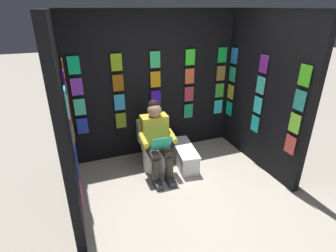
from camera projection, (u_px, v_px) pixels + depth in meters
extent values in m
plane|color=#B2A899|center=(204.00, 218.00, 3.33)|extent=(30.00, 30.00, 0.00)
cube|color=black|center=(154.00, 86.00, 4.48)|extent=(2.94, 0.10, 2.41)
cube|color=#1B31D3|center=(83.00, 126.00, 4.22)|extent=(0.17, 0.01, 0.26)
cube|color=olive|center=(121.00, 121.00, 4.42)|extent=(0.17, 0.01, 0.26)
cube|color=#925F0D|center=(156.00, 116.00, 4.62)|extent=(0.17, 0.01, 0.26)
cube|color=#1A9B61|center=(188.00, 111.00, 4.82)|extent=(0.17, 0.01, 0.26)
cube|color=#38D8F0|center=(218.00, 107.00, 5.02)|extent=(0.17, 0.01, 0.26)
cube|color=#3FDCB3|center=(80.00, 107.00, 4.08)|extent=(0.17, 0.01, 0.26)
cube|color=#2FA6E6|center=(120.00, 102.00, 4.28)|extent=(0.17, 0.01, 0.26)
cube|color=#3711CA|center=(156.00, 98.00, 4.49)|extent=(0.17, 0.01, 0.26)
cube|color=#B3364B|center=(189.00, 94.00, 4.69)|extent=(0.17, 0.01, 0.26)
cube|color=green|center=(219.00, 90.00, 4.89)|extent=(0.17, 0.01, 0.26)
cube|color=purple|center=(77.00, 87.00, 3.95)|extent=(0.17, 0.01, 0.26)
cube|color=#8E540B|center=(118.00, 83.00, 4.15)|extent=(0.17, 0.01, 0.26)
cube|color=orange|center=(156.00, 79.00, 4.35)|extent=(0.17, 0.01, 0.26)
cube|color=#E96237|center=(190.00, 76.00, 4.55)|extent=(0.17, 0.01, 0.26)
cube|color=olive|center=(221.00, 73.00, 4.76)|extent=(0.17, 0.01, 0.26)
cube|color=#0BC279|center=(74.00, 65.00, 3.82)|extent=(0.17, 0.01, 0.26)
cube|color=#7CAE15|center=(116.00, 62.00, 4.02)|extent=(0.17, 0.01, 0.26)
cube|color=#31CB6D|center=(155.00, 60.00, 4.22)|extent=(0.17, 0.01, 0.26)
cube|color=#37F02F|center=(190.00, 57.00, 4.42)|extent=(0.17, 0.01, 0.26)
cube|color=green|center=(222.00, 55.00, 4.62)|extent=(0.17, 0.01, 0.26)
cube|color=black|center=(264.00, 93.00, 4.11)|extent=(0.10, 1.88, 2.41)
cube|color=#0CB89C|center=(229.00, 108.00, 4.95)|extent=(0.01, 0.17, 0.26)
cube|color=#20D6D2|center=(255.00, 124.00, 4.30)|extent=(0.01, 0.17, 0.26)
cube|color=#CB4641|center=(290.00, 145.00, 3.65)|extent=(0.01, 0.17, 0.26)
cube|color=gold|center=(231.00, 92.00, 4.81)|extent=(0.01, 0.17, 0.26)
cube|color=#3DE2E9|center=(258.00, 105.00, 4.16)|extent=(0.01, 0.17, 0.26)
cube|color=#82E43C|center=(295.00, 123.00, 3.52)|extent=(0.01, 0.17, 0.26)
cube|color=#27A77B|center=(232.00, 74.00, 4.68)|extent=(0.01, 0.17, 0.26)
cube|color=#46CEC0|center=(261.00, 85.00, 4.03)|extent=(0.01, 0.17, 0.26)
cube|color=teal|center=(300.00, 100.00, 3.38)|extent=(0.01, 0.17, 0.26)
cube|color=#267EDF|center=(234.00, 56.00, 4.55)|extent=(0.01, 0.17, 0.26)
cube|color=purple|center=(264.00, 64.00, 3.90)|extent=(0.01, 0.17, 0.26)
cube|color=#47C424|center=(305.00, 76.00, 3.25)|extent=(0.01, 0.17, 0.26)
cube|color=black|center=(63.00, 119.00, 3.16)|extent=(0.10, 1.88, 2.41)
cube|color=#D42C8A|center=(81.00, 190.00, 2.75)|extent=(0.01, 0.17, 0.26)
cube|color=#2A2893|center=(77.00, 155.00, 3.40)|extent=(0.01, 0.17, 0.26)
cube|color=#BBE447|center=(73.00, 131.00, 4.05)|extent=(0.01, 0.17, 0.26)
cube|color=navy|center=(77.00, 164.00, 2.62)|extent=(0.01, 0.17, 0.26)
cube|color=#DA4A0D|center=(73.00, 132.00, 3.27)|extent=(0.01, 0.17, 0.26)
cube|color=#B91256|center=(70.00, 111.00, 3.91)|extent=(0.01, 0.17, 0.26)
cube|color=navy|center=(72.00, 135.00, 2.48)|extent=(0.01, 0.17, 0.26)
cube|color=orange|center=(69.00, 108.00, 3.13)|extent=(0.01, 0.17, 0.26)
cube|color=orange|center=(67.00, 91.00, 3.78)|extent=(0.01, 0.17, 0.26)
cube|color=#26E3EC|center=(67.00, 102.00, 2.35)|extent=(0.01, 0.17, 0.26)
cube|color=#480796|center=(64.00, 81.00, 3.00)|extent=(0.01, 0.17, 0.26)
cube|color=orange|center=(63.00, 68.00, 3.65)|extent=(0.01, 0.17, 0.26)
cylinder|color=white|center=(154.00, 158.00, 4.28)|extent=(0.38, 0.38, 0.40)
cylinder|color=white|center=(154.00, 146.00, 4.19)|extent=(0.41, 0.41, 0.02)
cube|color=white|center=(149.00, 130.00, 4.34)|extent=(0.38, 0.19, 0.36)
cylinder|color=white|center=(151.00, 132.00, 4.27)|extent=(0.39, 0.07, 0.39)
cube|color=gold|center=(154.00, 131.00, 4.05)|extent=(0.40, 0.23, 0.52)
sphere|color=tan|center=(154.00, 110.00, 3.88)|extent=(0.21, 0.21, 0.21)
sphere|color=black|center=(154.00, 105.00, 3.88)|extent=(0.17, 0.17, 0.17)
cylinder|color=#38332D|center=(165.00, 150.00, 4.01)|extent=(0.16, 0.40, 0.15)
cylinder|color=#38332D|center=(152.00, 153.00, 3.95)|extent=(0.16, 0.40, 0.15)
cylinder|color=#38332D|center=(169.00, 169.00, 3.95)|extent=(0.12, 0.12, 0.42)
cylinder|color=#38332D|center=(156.00, 172.00, 3.89)|extent=(0.12, 0.12, 0.42)
cube|color=#33333D|center=(170.00, 181.00, 3.97)|extent=(0.11, 0.26, 0.09)
cube|color=#33333D|center=(158.00, 184.00, 3.91)|extent=(0.11, 0.26, 0.09)
cylinder|color=gold|center=(172.00, 136.00, 3.98)|extent=(0.09, 0.31, 0.13)
cylinder|color=gold|center=(144.00, 140.00, 3.84)|extent=(0.09, 0.31, 0.13)
cube|color=#26AF8F|center=(162.00, 144.00, 3.78)|extent=(0.30, 0.13, 0.23)
cube|color=silver|center=(185.00, 157.00, 4.41)|extent=(0.38, 0.80, 0.30)
cube|color=white|center=(185.00, 148.00, 4.34)|extent=(0.40, 0.83, 0.03)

